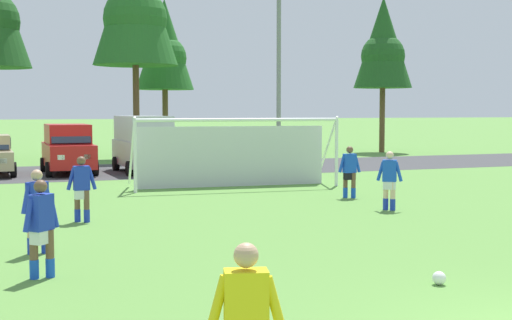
# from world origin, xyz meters

# --- Properties ---
(ground_plane) EXTENTS (400.00, 400.00, 0.00)m
(ground_plane) POSITION_xyz_m (0.00, 15.00, 0.00)
(ground_plane) COLOR #598C3D
(parking_lot_strip) EXTENTS (52.00, 8.40, 0.01)m
(parking_lot_strip) POSITION_xyz_m (0.00, 26.01, 0.00)
(parking_lot_strip) COLOR #3D3D3F
(parking_lot_strip) RESTS_ON ground
(soccer_ball) EXTENTS (0.22, 0.22, 0.22)m
(soccer_ball) POSITION_xyz_m (0.19, 3.04, 0.11)
(soccer_ball) COLOR white
(soccer_ball) RESTS_ON ground
(soccer_goal) EXTENTS (7.54, 2.46, 2.57)m
(soccer_goal) POSITION_xyz_m (1.82, 17.77, 1.29)
(soccer_goal) COLOR white
(soccer_goal) RESTS_ON ground
(player_striker_near) EXTENTS (0.66, 0.49, 1.64)m
(player_striker_near) POSITION_xyz_m (-5.61, 7.88, 0.82)
(player_striker_near) COLOR tan
(player_striker_near) RESTS_ON ground
(player_midfield_center) EXTENTS (0.64, 0.51, 1.64)m
(player_midfield_center) POSITION_xyz_m (-5.69, 5.77, 0.82)
(player_midfield_center) COLOR brown
(player_midfield_center) RESTS_ON ground
(player_defender_far) EXTENTS (0.60, 0.56, 1.64)m
(player_defender_far) POSITION_xyz_m (3.93, 10.65, 0.82)
(player_defender_far) COLOR beige
(player_defender_far) RESTS_ON ground
(player_winger_left) EXTENTS (0.73, 0.33, 1.64)m
(player_winger_left) POSITION_xyz_m (4.21, 13.48, 0.82)
(player_winger_left) COLOR brown
(player_winger_left) RESTS_ON ground
(player_winger_right) EXTENTS (0.74, 0.29, 1.64)m
(player_winger_right) POSITION_xyz_m (-4.34, 11.52, 0.82)
(player_winger_right) COLOR brown
(player_winger_right) RESTS_ON ground
(parked_car_slot_left) EXTENTS (2.15, 4.61, 2.16)m
(parked_car_slot_left) POSITION_xyz_m (-3.23, 25.45, 1.11)
(parked_car_slot_left) COLOR red
(parked_car_slot_left) RESTS_ON ground
(parked_car_slot_center_left) EXTENTS (2.29, 4.85, 2.52)m
(parked_car_slot_center_left) POSITION_xyz_m (0.00, 24.91, 1.34)
(parked_car_slot_center_left) COLOR #B2B2BC
(parked_car_slot_center_left) RESTS_ON ground
(parked_car_slot_center) EXTENTS (2.14, 4.25, 1.72)m
(parked_car_slot_center) POSITION_xyz_m (2.66, 26.84, 0.88)
(parked_car_slot_center) COLOR maroon
(parked_car_slot_center) RESTS_ON ground
(tree_center_back) EXTENTS (4.77, 4.77, 12.71)m
(tree_center_back) POSITION_xyz_m (1.37, 33.45, 8.75)
(tree_center_back) COLOR brown
(tree_center_back) RESTS_ON ground
(tree_mid_right) EXTENTS (3.68, 3.68, 9.80)m
(tree_mid_right) POSITION_xyz_m (4.09, 37.84, 6.73)
(tree_mid_right) COLOR brown
(tree_mid_right) RESTS_ON ground
(tree_right_edge) EXTENTS (3.82, 3.82, 10.18)m
(tree_right_edge) POSITION_xyz_m (17.85, 34.32, 7.00)
(tree_right_edge) COLOR brown
(tree_right_edge) RESTS_ON ground
(street_lamp) EXTENTS (2.00, 0.32, 7.86)m
(street_lamp) POSITION_xyz_m (4.91, 20.62, 4.07)
(street_lamp) COLOR slate
(street_lamp) RESTS_ON ground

